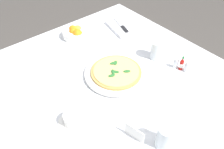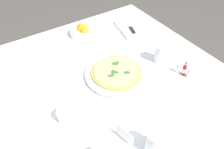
# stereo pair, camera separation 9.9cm
# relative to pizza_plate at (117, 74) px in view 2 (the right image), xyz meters

# --- Properties ---
(dining_table) EXTENTS (1.20, 1.20, 0.74)m
(dining_table) POSITION_rel_pizza_plate_xyz_m (0.00, 0.06, -0.13)
(dining_table) COLOR white
(dining_table) RESTS_ON ground_plane
(pizza_plate) EXTENTS (0.33, 0.33, 0.02)m
(pizza_plate) POSITION_rel_pizza_plate_xyz_m (0.00, 0.00, 0.00)
(pizza_plate) COLOR white
(pizza_plate) RESTS_ON dining_table
(pizza) EXTENTS (0.26, 0.26, 0.02)m
(pizza) POSITION_rel_pizza_plate_xyz_m (0.00, -0.00, 0.01)
(pizza) COLOR tan
(pizza) RESTS_ON pizza_plate
(coffee_cup_left_edge) EXTENTS (0.13, 0.13, 0.07)m
(coffee_cup_left_edge) POSITION_rel_pizza_plate_xyz_m (0.17, 0.52, 0.02)
(coffee_cup_left_edge) COLOR white
(coffee_cup_left_edge) RESTS_ON dining_table
(coffee_cup_far_left) EXTENTS (0.13, 0.13, 0.06)m
(coffee_cup_far_left) POSITION_rel_pizza_plate_xyz_m (-0.11, 0.33, 0.01)
(coffee_cup_far_left) COLOR white
(coffee_cup_far_left) RESTS_ON dining_table
(water_glass_near_right) EXTENTS (0.07, 0.07, 0.10)m
(water_glass_near_right) POSITION_rel_pizza_plate_xyz_m (-0.03, -0.27, 0.04)
(water_glass_near_right) COLOR white
(water_glass_near_right) RESTS_ON dining_table
(water_glass_center_back) EXTENTS (0.07, 0.07, 0.10)m
(water_glass_center_back) POSITION_rel_pizza_plate_xyz_m (-0.42, 0.12, 0.03)
(water_glass_center_back) COLOR white
(water_glass_center_back) RESTS_ON dining_table
(napkin_folded) EXTENTS (0.24, 0.17, 0.02)m
(napkin_folded) POSITION_rel_pizza_plate_xyz_m (0.32, -0.32, -0.00)
(napkin_folded) COLOR white
(napkin_folded) RESTS_ON dining_table
(dinner_knife) EXTENTS (0.19, 0.07, 0.01)m
(dinner_knife) POSITION_rel_pizza_plate_xyz_m (0.32, -0.32, 0.01)
(dinner_knife) COLOR silver
(dinner_knife) RESTS_ON napkin_folded
(citrus_bowl) EXTENTS (0.15, 0.15, 0.07)m
(citrus_bowl) POSITION_rel_pizza_plate_xyz_m (0.43, -0.03, 0.02)
(citrus_bowl) COLOR white
(citrus_bowl) RESTS_ON dining_table
(hot_sauce_bottle) EXTENTS (0.02, 0.02, 0.08)m
(hot_sauce_bottle) POSITION_rel_pizza_plate_xyz_m (-0.18, -0.29, 0.02)
(hot_sauce_bottle) COLOR #B7140F
(hot_sauce_bottle) RESTS_ON dining_table
(salt_shaker) EXTENTS (0.03, 0.03, 0.06)m
(salt_shaker) POSITION_rel_pizza_plate_xyz_m (-0.16, -0.28, 0.01)
(salt_shaker) COLOR white
(salt_shaker) RESTS_ON dining_table
(pepper_shaker) EXTENTS (0.03, 0.03, 0.06)m
(pepper_shaker) POSITION_rel_pizza_plate_xyz_m (-0.21, -0.30, 0.01)
(pepper_shaker) COLOR white
(pepper_shaker) RESTS_ON dining_table
(menu_card) EXTENTS (0.09, 0.02, 0.06)m
(menu_card) POSITION_rel_pizza_plate_xyz_m (-0.33, 0.18, 0.02)
(menu_card) COLOR white
(menu_card) RESTS_ON dining_table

